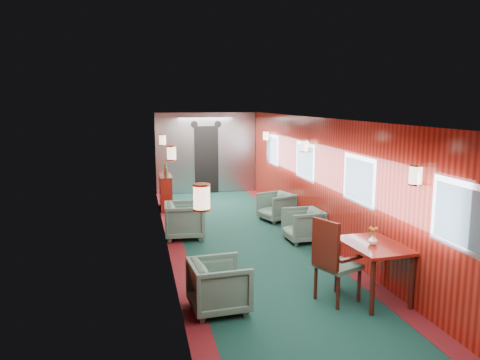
{
  "coord_description": "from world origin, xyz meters",
  "views": [
    {
      "loc": [
        -1.98,
        -7.87,
        2.7
      ],
      "look_at": [
        0.0,
        1.18,
        1.15
      ],
      "focal_mm": 35.0,
      "sensor_mm": 36.0,
      "label": 1
    }
  ],
  "objects": [
    {
      "name": "room",
      "position": [
        0.0,
        0.0,
        1.63
      ],
      "size": [
        12.0,
        12.1,
        2.4
      ],
      "color": "#0D2E26",
      "rests_on": "ground"
    },
    {
      "name": "windows_right",
      "position": [
        1.49,
        0.25,
        1.45
      ],
      "size": [
        0.02,
        8.6,
        0.8
      ],
      "color": "silver",
      "rests_on": "ground"
    },
    {
      "name": "armchair_left_far",
      "position": [
        -1.12,
        1.26,
        0.36
      ],
      "size": [
        0.83,
        0.81,
        0.72
      ],
      "primitive_type": "imported",
      "rotation": [
        0.0,
        0.0,
        1.52
      ],
      "color": "#1B3F38",
      "rests_on": "ground"
    },
    {
      "name": "armchair_right_near",
      "position": [
        1.12,
        0.52,
        0.32
      ],
      "size": [
        0.73,
        0.72,
        0.64
      ],
      "primitive_type": "imported",
      "rotation": [
        0.0,
        0.0,
        -1.53
      ],
      "color": "#1B3F38",
      "rests_on": "ground"
    },
    {
      "name": "armchair_right_far",
      "position": [
        1.08,
        2.19,
        0.32
      ],
      "size": [
        0.89,
        0.87,
        0.64
      ],
      "primitive_type": "imported",
      "rotation": [
        0.0,
        0.0,
        -1.25
      ],
      "color": "#1B3F38",
      "rests_on": "ground"
    },
    {
      "name": "dining_table",
      "position": [
        1.13,
        -2.25,
        0.66
      ],
      "size": [
        0.81,
        1.1,
        0.79
      ],
      "rotation": [
        0.0,
        0.0,
        0.08
      ],
      "color": "maroon",
      "rests_on": "ground"
    },
    {
      "name": "side_chair",
      "position": [
        0.52,
        -2.25,
        0.64
      ],
      "size": [
        0.67,
        0.69,
        1.17
      ],
      "rotation": [
        0.0,
        0.0,
        0.4
      ],
      "color": "#1B3F38",
      "rests_on": "ground"
    },
    {
      "name": "armchair_left_near",
      "position": [
        -1.01,
        -2.17,
        0.34
      ],
      "size": [
        0.8,
        0.78,
        0.68
      ],
      "primitive_type": "imported",
      "rotation": [
        0.0,
        0.0,
        1.65
      ],
      "color": "#1B3F38",
      "rests_on": "ground"
    },
    {
      "name": "bulkhead",
      "position": [
        0.0,
        5.91,
        1.18
      ],
      "size": [
        2.98,
        0.17,
        2.39
      ],
      "color": "#9EA0A5",
      "rests_on": "ground"
    },
    {
      "name": "flower_vase",
      "position": [
        1.1,
        -2.27,
        0.85
      ],
      "size": [
        0.16,
        0.16,
        0.13
      ],
      "primitive_type": "imported",
      "rotation": [
        0.0,
        0.0,
        0.29
      ],
      "color": "white",
      "rests_on": "dining_table"
    },
    {
      "name": "credenza",
      "position": [
        -1.34,
        3.92,
        0.45
      ],
      "size": [
        0.31,
        0.97,
        1.15
      ],
      "color": "maroon",
      "rests_on": "ground"
    },
    {
      "name": "wall_sconces",
      "position": [
        0.0,
        0.57,
        1.79
      ],
      "size": [
        2.97,
        7.97,
        0.25
      ],
      "color": "beige",
      "rests_on": "ground"
    }
  ]
}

